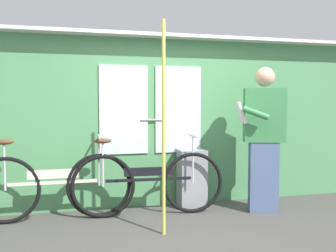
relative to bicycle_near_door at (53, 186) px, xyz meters
The scene contains 7 objects.
ground_plane 1.77m from the bicycle_near_door, 36.33° to the right, with size 6.47×4.35×0.04m, color #474442.
train_door_wall 1.60m from the bicycle_near_door, 14.30° to the left, with size 5.47×0.28×2.16m.
bicycle_near_door is the anchor object (origin of this frame).
bicycle_leaning_behind 1.07m from the bicycle_near_door, ahead, with size 1.78×0.44×0.94m.
passenger_reading_newspaper 2.50m from the bicycle_near_door, ahead, with size 0.63×0.57×1.74m.
trash_bin_by_wall 1.67m from the bicycle_near_door, ahead, with size 0.33×0.28×0.73m, color gray.
handrail_pole 1.47m from the bicycle_near_door, 32.54° to the right, with size 0.04×0.04×2.12m, color #C6C14C.
Camera 1 is at (-1.07, -3.10, 1.31)m, focal length 38.20 mm.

